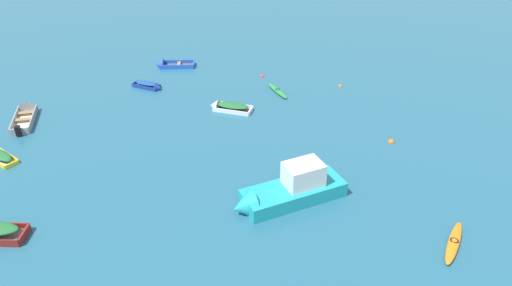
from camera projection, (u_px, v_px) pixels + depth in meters
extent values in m
cube|color=teal|center=(293.00, 193.00, 28.34)|extent=(6.39, 3.80, 0.90)
cone|color=teal|center=(244.00, 207.00, 27.19)|extent=(1.68, 2.08, 1.81)
cube|color=white|center=(303.00, 174.00, 27.96)|extent=(2.52, 2.11, 1.38)
cube|color=black|center=(289.00, 174.00, 27.47)|extent=(0.60, 1.46, 0.61)
cube|color=beige|center=(25.00, 121.00, 36.45)|extent=(1.49, 3.76, 0.13)
cube|color=gray|center=(15.00, 120.00, 36.23)|extent=(0.37, 3.83, 0.51)
cube|color=gray|center=(33.00, 118.00, 36.47)|extent=(0.37, 3.83, 0.51)
cube|color=gray|center=(19.00, 132.00, 34.75)|extent=(1.27, 0.23, 0.51)
cone|color=gray|center=(28.00, 107.00, 38.00)|extent=(1.30, 0.97, 1.24)
cube|color=#937047|center=(23.00, 119.00, 36.13)|extent=(1.18, 0.49, 0.03)
cube|color=#937047|center=(26.00, 112.00, 37.06)|extent=(1.18, 0.49, 0.03)
cube|color=black|center=(18.00, 131.00, 34.52)|extent=(0.36, 0.38, 0.72)
cube|color=beige|center=(2.00, 159.00, 32.14)|extent=(2.30, 2.35, 0.07)
cube|color=yellow|center=(9.00, 155.00, 32.40)|extent=(1.78, 1.86, 0.26)
cube|color=yellow|center=(12.00, 165.00, 31.42)|extent=(0.73, 0.70, 0.26)
cube|color=#937047|center=(2.00, 158.00, 31.99)|extent=(0.79, 0.77, 0.03)
ellipsoid|color=#236633|center=(1.00, 155.00, 31.97)|extent=(2.13, 2.17, 0.26)
cube|color=#4C4C51|center=(177.00, 66.00, 45.57)|extent=(3.05, 1.43, 0.10)
cube|color=blue|center=(177.00, 67.00, 44.97)|extent=(3.08, 0.38, 0.41)
cube|color=blue|center=(178.00, 62.00, 46.01)|extent=(3.08, 0.38, 0.41)
cube|color=blue|center=(194.00, 64.00, 45.55)|extent=(0.24, 1.21, 0.41)
cone|color=blue|center=(160.00, 65.00, 45.42)|extent=(0.82, 1.24, 1.17)
cube|color=#937047|center=(179.00, 64.00, 45.45)|extent=(0.43, 1.12, 0.03)
ellipsoid|color=#288C3D|center=(278.00, 91.00, 40.80)|extent=(1.40, 3.17, 0.28)
torus|color=black|center=(278.00, 89.00, 40.74)|extent=(0.48, 0.48, 0.06)
cube|color=#4C4C51|center=(147.00, 87.00, 41.67)|extent=(2.33, 1.87, 0.08)
cube|color=navy|center=(149.00, 84.00, 41.93)|extent=(2.03, 1.31, 0.32)
cube|color=navy|center=(144.00, 88.00, 41.28)|extent=(2.03, 1.31, 0.32)
cube|color=navy|center=(135.00, 83.00, 42.02)|extent=(0.51, 0.73, 0.32)
cone|color=navy|center=(159.00, 88.00, 41.17)|extent=(0.89, 0.96, 0.80)
cube|color=#937047|center=(145.00, 85.00, 41.62)|extent=(0.61, 0.76, 0.03)
ellipsoid|color=#19478C|center=(146.00, 83.00, 41.48)|extent=(2.15, 1.74, 0.25)
cube|color=#4C4C51|center=(233.00, 110.00, 38.07)|extent=(2.97, 2.15, 0.08)
cube|color=white|center=(230.00, 112.00, 37.53)|extent=(2.66, 1.28, 0.33)
cube|color=white|center=(235.00, 105.00, 38.48)|extent=(2.66, 1.28, 0.33)
cube|color=white|center=(251.00, 111.00, 37.65)|extent=(0.58, 1.08, 0.33)
cone|color=white|center=(214.00, 106.00, 38.36)|extent=(1.07, 1.29, 1.11)
cube|color=#937047|center=(235.00, 108.00, 37.93)|extent=(0.71, 1.07, 0.03)
ellipsoid|color=#236633|center=(233.00, 105.00, 37.86)|extent=(2.73, 2.00, 0.30)
ellipsoid|color=orange|center=(454.00, 243.00, 25.23)|extent=(2.59, 3.20, 0.32)
torus|color=black|center=(454.00, 240.00, 25.16)|extent=(0.61, 0.61, 0.07)
cube|color=maroon|center=(24.00, 235.00, 25.62)|extent=(0.36, 1.27, 0.46)
sphere|color=orange|center=(340.00, 86.00, 41.89)|extent=(0.33, 0.33, 0.33)
sphere|color=orange|center=(391.00, 142.00, 34.05)|extent=(0.44, 0.44, 0.44)
sphere|color=red|center=(262.00, 77.00, 43.60)|extent=(0.39, 0.39, 0.39)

